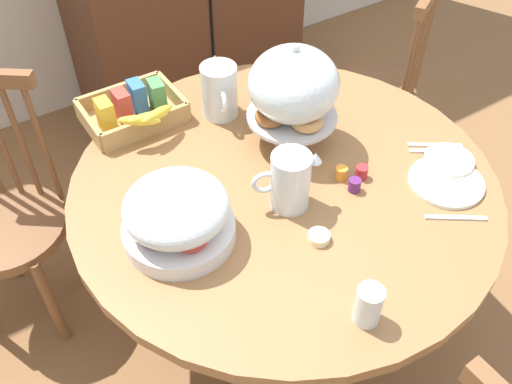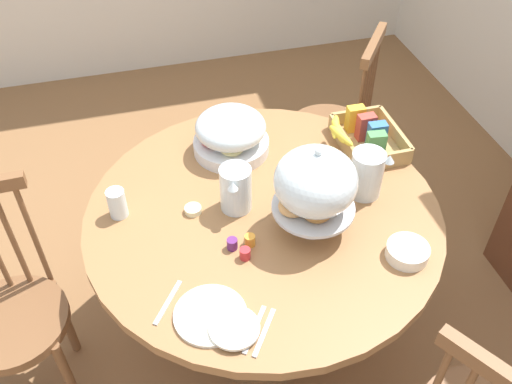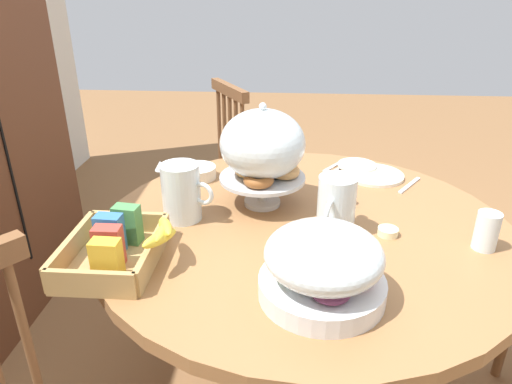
# 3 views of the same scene
# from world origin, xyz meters

# --- Properties ---
(dining_table) EXTENTS (1.27, 1.27, 0.74)m
(dining_table) POSITION_xyz_m (-0.03, 0.03, 0.54)
(dining_table) COLOR olive
(dining_table) RESTS_ON ground_plane
(windsor_chair_facing_door) EXTENTS (0.46, 0.45, 0.97)m
(windsor_chair_facing_door) POSITION_xyz_m (0.79, 0.48, 0.45)
(windsor_chair_facing_door) COLOR brown
(windsor_chair_facing_door) RESTS_ON ground_plane
(pastry_stand_with_dome) EXTENTS (0.28, 0.28, 0.34)m
(pastry_stand_with_dome) POSITION_xyz_m (0.09, 0.17, 0.94)
(pastry_stand_with_dome) COLOR silver
(pastry_stand_with_dome) RESTS_ON dining_table
(fruit_platter_covered) EXTENTS (0.30, 0.30, 0.18)m
(fruit_platter_covered) POSITION_xyz_m (-0.39, -0.01, 0.83)
(fruit_platter_covered) COLOR silver
(fruit_platter_covered) RESTS_ON dining_table
(orange_juice_pitcher) EXTENTS (0.19, 0.11, 0.18)m
(orange_juice_pitcher) POSITION_xyz_m (-0.08, -0.06, 0.82)
(orange_juice_pitcher) COLOR silver
(orange_juice_pitcher) RESTS_ON dining_table
(milk_pitcher) EXTENTS (0.12, 0.20, 0.18)m
(milk_pitcher) POSITION_xyz_m (-0.03, 0.41, 0.82)
(milk_pitcher) COLOR silver
(milk_pitcher) RESTS_ON dining_table
(cereal_basket) EXTENTS (0.32, 0.30, 0.12)m
(cereal_basket) POSITION_xyz_m (-0.28, 0.53, 0.79)
(cereal_basket) COLOR tan
(cereal_basket) RESTS_ON dining_table
(china_plate_large) EXTENTS (0.22, 0.22, 0.01)m
(china_plate_large) POSITION_xyz_m (0.36, -0.24, 0.75)
(china_plate_large) COLOR white
(china_plate_large) RESTS_ON dining_table
(china_plate_small) EXTENTS (0.15, 0.15, 0.01)m
(china_plate_small) POSITION_xyz_m (0.43, -0.19, 0.76)
(china_plate_small) COLOR white
(china_plate_small) RESTS_ON china_plate_large
(cereal_bowl) EXTENTS (0.14, 0.14, 0.04)m
(cereal_bowl) POSITION_xyz_m (0.30, 0.42, 0.76)
(cereal_bowl) COLOR white
(cereal_bowl) RESTS_ON dining_table
(drinking_glass) EXTENTS (0.06, 0.06, 0.11)m
(drinking_glass) POSITION_xyz_m (-0.14, -0.46, 0.80)
(drinking_glass) COLOR silver
(drinking_glass) RESTS_ON dining_table
(butter_dish) EXTENTS (0.06, 0.06, 0.02)m
(butter_dish) POSITION_xyz_m (-0.09, -0.21, 0.75)
(butter_dish) COLOR beige
(butter_dish) RESTS_ON dining_table
(jam_jar_strawberry) EXTENTS (0.04, 0.04, 0.04)m
(jam_jar_strawberry) POSITION_xyz_m (0.17, -0.09, 0.76)
(jam_jar_strawberry) COLOR #B7282D
(jam_jar_strawberry) RESTS_ON dining_table
(jam_jar_apricot) EXTENTS (0.04, 0.04, 0.04)m
(jam_jar_apricot) POSITION_xyz_m (0.11, -0.06, 0.76)
(jam_jar_apricot) COLOR orange
(jam_jar_apricot) RESTS_ON dining_table
(jam_jar_grape) EXTENTS (0.04, 0.04, 0.04)m
(jam_jar_grape) POSITION_xyz_m (0.11, -0.12, 0.76)
(jam_jar_grape) COLOR #5B2366
(jam_jar_grape) RESTS_ON dining_table
(table_knife) EXTENTS (0.15, 0.11, 0.01)m
(table_knife) POSITION_xyz_m (0.44, -0.13, 0.74)
(table_knife) COLOR silver
(table_knife) RESTS_ON dining_table
(dinner_fork) EXTENTS (0.15, 0.11, 0.01)m
(dinner_fork) POSITION_xyz_m (0.46, -0.10, 0.74)
(dinner_fork) COLOR silver
(dinner_fork) RESTS_ON dining_table
(soup_spoon) EXTENTS (0.15, 0.11, 0.01)m
(soup_spoon) POSITION_xyz_m (0.28, -0.36, 0.74)
(soup_spoon) COLOR silver
(soup_spoon) RESTS_ON dining_table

